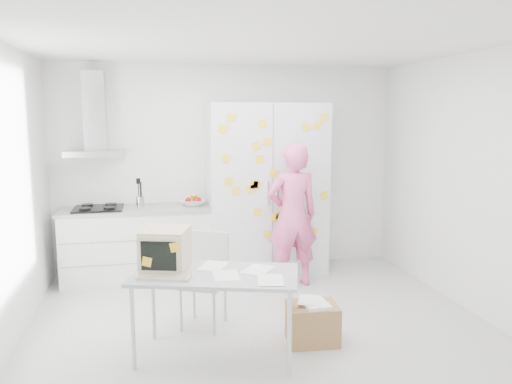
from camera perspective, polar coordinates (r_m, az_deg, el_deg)
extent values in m
cube|color=silver|center=(5.08, 0.56, -15.19)|extent=(4.50, 4.00, 0.02)
cube|color=white|center=(6.64, -3.20, 2.72)|extent=(4.50, 0.02, 2.70)
cube|color=white|center=(4.75, -26.97, -0.75)|extent=(0.02, 4.00, 2.70)
cube|color=white|center=(5.63, 23.55, 0.86)|extent=(0.02, 4.00, 2.70)
cube|color=white|center=(4.68, 0.62, 16.70)|extent=(4.50, 4.00, 0.02)
cube|color=white|center=(6.44, -13.37, -5.95)|extent=(1.80, 0.60, 0.88)
cube|color=gray|center=(6.11, -13.48, -5.41)|extent=(1.76, 0.01, 0.01)
cube|color=gray|center=(6.18, -13.38, -7.92)|extent=(1.76, 0.01, 0.01)
cube|color=#9E9E99|center=(6.34, -13.52, -1.93)|extent=(1.84, 0.63, 0.04)
cube|color=black|center=(6.36, -17.58, -1.83)|extent=(0.58, 0.50, 0.03)
cylinder|color=black|center=(6.25, -18.97, -1.80)|extent=(0.14, 0.14, 0.02)
cylinder|color=black|center=(6.23, -16.42, -1.73)|extent=(0.14, 0.14, 0.02)
cylinder|color=black|center=(6.49, -18.73, -1.41)|extent=(0.14, 0.14, 0.02)
cylinder|color=black|center=(6.46, -16.26, -1.34)|extent=(0.14, 0.14, 0.02)
cylinder|color=silver|center=(6.32, -13.10, -1.11)|extent=(0.10, 0.10, 0.14)
cylinder|color=black|center=(6.31, -13.26, -0.21)|extent=(0.01, 0.01, 0.30)
cylinder|color=black|center=(6.29, -12.97, -0.23)|extent=(0.01, 0.01, 0.30)
cylinder|color=black|center=(6.32, -13.08, -0.19)|extent=(0.01, 0.01, 0.30)
cube|color=black|center=(6.29, -13.32, 1.23)|extent=(0.05, 0.01, 0.07)
imported|color=white|center=(6.35, -7.21, -1.20)|extent=(0.31, 0.31, 0.08)
sphere|color=#B2140F|center=(6.36, -7.77, -0.95)|extent=(0.08, 0.08, 0.08)
sphere|color=#B2140F|center=(6.29, -6.90, -1.03)|extent=(0.08, 0.08, 0.08)
sphere|color=#B2140F|center=(6.39, -6.62, -0.88)|extent=(0.08, 0.08, 0.08)
cylinder|color=yellow|center=(6.35, -7.42, -0.54)|extent=(0.09, 0.17, 0.10)
cylinder|color=yellow|center=(6.35, -7.19, -0.53)|extent=(0.04, 0.17, 0.10)
cylinder|color=yellow|center=(6.36, -6.97, -0.52)|extent=(0.08, 0.17, 0.10)
cube|color=silver|center=(6.32, -17.83, 4.27)|extent=(0.70, 0.48, 0.07)
cube|color=silver|center=(6.43, -17.94, 8.80)|extent=(0.26, 0.24, 0.95)
cube|color=silver|center=(6.45, 1.23, 0.30)|extent=(1.50, 0.65, 2.20)
cube|color=slate|center=(6.13, 1.93, -0.15)|extent=(0.01, 0.01, 2.16)
cube|color=silver|center=(6.10, 1.41, -0.18)|extent=(0.02, 0.02, 0.30)
cube|color=silver|center=(6.13, 2.50, -0.15)|extent=(0.02, 0.02, 0.30)
cube|color=yellow|center=(6.17, 5.74, 7.37)|extent=(0.10, 0.00, 0.10)
cube|color=yellow|center=(6.21, 7.06, 7.58)|extent=(0.12, 0.00, 0.12)
cube|color=yellow|center=(6.33, 7.81, -0.37)|extent=(0.12, 0.00, 0.12)
cube|color=yellow|center=(6.06, -0.20, 0.82)|extent=(0.10, 0.00, 0.10)
cube|color=yellow|center=(6.10, 2.06, 2.21)|extent=(0.12, 0.00, 0.12)
cube|color=yellow|center=(6.27, 5.26, -2.23)|extent=(0.12, 0.00, 0.12)
cube|color=yellow|center=(6.12, 0.14, -2.36)|extent=(0.10, 0.00, 0.10)
cube|color=yellow|center=(6.02, 0.77, 7.83)|extent=(0.12, 0.00, 0.12)
cube|color=yellow|center=(6.20, 2.75, -2.77)|extent=(0.12, 0.00, 0.12)
cube|color=yellow|center=(6.22, 5.60, 0.80)|extent=(0.12, 0.00, 0.12)
cube|color=yellow|center=(6.23, 4.50, -1.52)|extent=(0.10, 0.00, 0.10)
cube|color=yellow|center=(6.01, 0.01, 5.32)|extent=(0.12, 0.00, 0.12)
cube|color=yellow|center=(6.03, -2.31, 0.16)|extent=(0.10, 0.00, 0.10)
cube|color=yellow|center=(6.00, -3.16, 1.18)|extent=(0.10, 0.00, 0.10)
cube|color=yellow|center=(5.93, -3.80, 7.18)|extent=(0.11, 0.00, 0.11)
cube|color=yellow|center=(6.21, 1.29, -4.85)|extent=(0.10, 0.00, 0.10)
cube|color=yellow|center=(6.07, 0.13, 0.88)|extent=(0.11, 0.00, 0.11)
cube|color=yellow|center=(6.38, 6.61, -4.49)|extent=(0.11, 0.00, 0.11)
cube|color=yellow|center=(6.24, 7.79, 8.47)|extent=(0.10, 0.00, 0.10)
cube|color=yellow|center=(6.04, 0.43, 3.78)|extent=(0.10, 0.00, 0.10)
cube|color=yellow|center=(6.06, -0.65, 0.33)|extent=(0.11, 0.00, 0.11)
cube|color=yellow|center=(6.29, 3.51, -5.34)|extent=(0.10, 0.00, 0.10)
cube|color=yellow|center=(5.95, -2.89, 8.53)|extent=(0.10, 0.00, 0.10)
cube|color=yellow|center=(5.96, -3.47, 3.84)|extent=(0.12, 0.00, 0.12)
cube|color=yellow|center=(6.27, 4.64, -3.05)|extent=(0.11, 0.00, 0.11)
cube|color=yellow|center=(6.04, 1.27, 5.77)|extent=(0.11, 0.00, 0.11)
cube|color=yellow|center=(6.17, 4.35, 1.59)|extent=(0.11, 0.00, 0.11)
cube|color=yellow|center=(6.19, 2.10, -2.90)|extent=(0.11, 0.00, 0.11)
imported|color=pink|center=(5.99, 4.20, -2.70)|extent=(0.65, 0.45, 1.73)
cube|color=#ACB3B8|center=(4.26, -4.67, -9.41)|extent=(1.52, 1.06, 0.03)
cylinder|color=silver|center=(4.29, -13.89, -14.91)|extent=(0.04, 0.04, 0.71)
cylinder|color=silver|center=(4.08, 3.83, -15.92)|extent=(0.04, 0.04, 0.71)
cylinder|color=silver|center=(4.79, -11.67, -12.23)|extent=(0.04, 0.04, 0.71)
cylinder|color=silver|center=(4.61, 3.96, -12.93)|extent=(0.04, 0.04, 0.71)
cube|color=beige|center=(4.37, -10.30, -6.43)|extent=(0.47, 0.49, 0.35)
cube|color=beige|center=(4.18, -11.04, -7.16)|extent=(0.34, 0.12, 0.32)
cube|color=black|center=(4.17, -11.08, -7.20)|extent=(0.28, 0.09, 0.25)
cube|color=yellow|center=(4.21, -12.38, -7.80)|extent=(0.09, 0.03, 0.09)
cube|color=yellow|center=(4.11, -9.27, -6.26)|extent=(0.09, 0.03, 0.09)
cube|color=beige|center=(4.17, -10.50, -9.56)|extent=(0.46, 0.27, 0.02)
cube|color=gray|center=(4.17, -10.50, -9.37)|extent=(0.41, 0.22, 0.01)
cube|color=white|center=(4.20, -3.44, -9.47)|extent=(0.22, 0.30, 0.00)
cube|color=white|center=(4.33, 0.15, -8.85)|extent=(0.34, 0.36, 0.00)
cube|color=white|center=(4.07, 1.67, -10.01)|extent=(0.26, 0.33, 0.00)
cube|color=white|center=(4.45, -4.88, -8.39)|extent=(0.31, 0.35, 0.00)
cube|color=beige|center=(4.95, -6.05, -10.30)|extent=(0.56, 0.56, 0.04)
cube|color=beige|center=(5.04, -5.33, -6.99)|extent=(0.36, 0.20, 0.45)
cylinder|color=#BBBABF|center=(4.94, -8.57, -13.23)|extent=(0.04, 0.04, 0.42)
cylinder|color=#BBBABF|center=(4.83, -4.82, -13.71)|extent=(0.04, 0.04, 0.42)
cylinder|color=#BBBABF|center=(5.23, -7.09, -11.93)|extent=(0.04, 0.04, 0.42)
cylinder|color=#BBBABF|center=(5.12, -3.53, -12.34)|extent=(0.04, 0.04, 0.42)
cube|color=#A27846|center=(4.73, 6.46, -14.68)|extent=(0.47, 0.39, 0.36)
cube|color=white|center=(4.64, 6.78, -12.55)|extent=(0.23, 0.29, 0.03)
cube|color=white|center=(4.67, 6.07, -12.16)|extent=(0.27, 0.32, 0.00)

